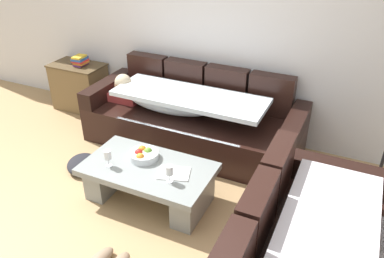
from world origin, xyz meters
name	(u,v)px	position (x,y,z in m)	size (l,w,h in m)	color
ground_plane	(103,230)	(0.00, 0.00, 0.00)	(14.00, 14.00, 0.00)	tan
back_wall	(204,19)	(0.00, 2.15, 1.35)	(9.00, 0.10, 2.70)	silver
couch_along_wall	(190,119)	(0.07, 1.63, 0.33)	(2.47, 0.92, 0.88)	black
coffee_table	(149,179)	(0.15, 0.54, 0.24)	(1.20, 0.68, 0.38)	gray
fruit_bowl	(144,155)	(0.05, 0.64, 0.42)	(0.28, 0.28, 0.10)	silver
wine_glass_near_left	(108,155)	(-0.17, 0.39, 0.50)	(0.07, 0.07, 0.17)	silver
wine_glass_near_right	(169,171)	(0.45, 0.42, 0.50)	(0.07, 0.07, 0.17)	silver
open_magazine	(174,173)	(0.42, 0.54, 0.39)	(0.28, 0.21, 0.01)	white
side_cabinet	(80,87)	(-1.72, 1.85, 0.32)	(0.72, 0.44, 0.64)	brown
book_stack_on_cabinet	(80,60)	(-1.65, 1.85, 0.71)	(0.18, 0.21, 0.13)	#72337F
crumpled_garment	(82,164)	(-0.75, 0.66, 0.06)	(0.40, 0.32, 0.12)	#232328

